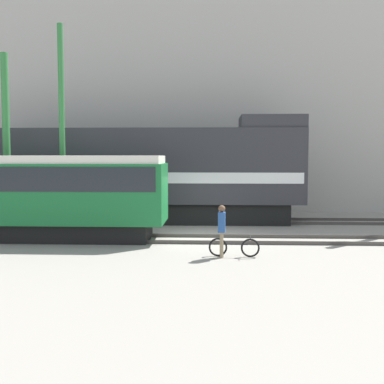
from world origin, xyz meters
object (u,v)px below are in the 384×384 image
utility_pole_center (62,128)px  bicycle (234,247)px  freight_locomotive (128,173)px  utility_pole_left (6,142)px  streetcar (35,192)px  person (222,226)px

utility_pole_center → bicycle: bearing=-36.7°
freight_locomotive → utility_pole_left: 5.73m
streetcar → bicycle: 8.28m
utility_pole_center → utility_pole_left: bearing=180.0°
bicycle → utility_pole_left: bearing=150.9°
streetcar → bicycle: bearing=-20.7°
bicycle → freight_locomotive: bearing=121.3°
streetcar → person: (7.20, -2.99, -0.84)m
person → utility_pole_left: bearing=149.3°
utility_pole_left → utility_pole_center: bearing=0.0°
bicycle → utility_pole_left: size_ratio=0.21×
freight_locomotive → person: bearing=-61.2°
utility_pole_left → bicycle: bearing=-29.1°
utility_pole_center → person: bearing=-38.9°
person → utility_pole_left: utility_pole_left is taller
streetcar → utility_pole_left: bearing=130.2°
bicycle → person: bearing=-163.6°
streetcar → utility_pole_center: (0.31, 2.57, 2.60)m
bicycle → utility_pole_left: utility_pole_left is taller
person → bicycle: bearing=16.4°
freight_locomotive → bicycle: 9.61m
person → utility_pole_left: (-9.38, 5.56, 2.83)m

